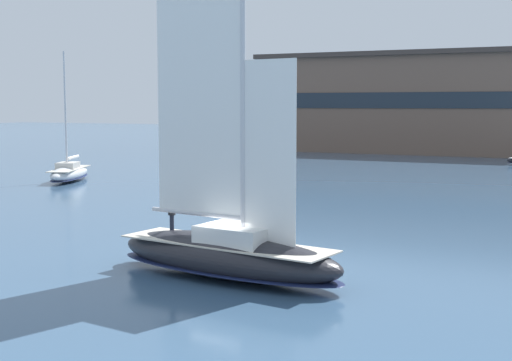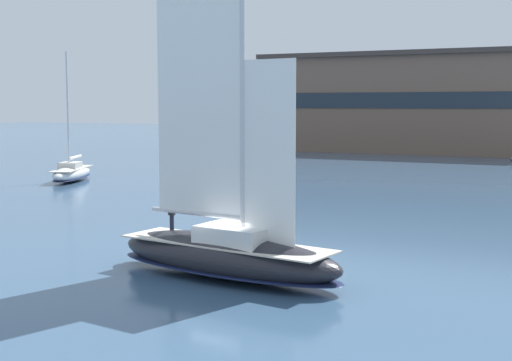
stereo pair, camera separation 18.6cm
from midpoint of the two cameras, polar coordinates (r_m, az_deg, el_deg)
ground_plane at (r=30.99m, az=-2.57°, el=-7.77°), size 400.00×400.00×0.00m
waterfront_building at (r=115.73m, az=11.65°, el=6.11°), size 43.79×18.70×15.28m
sailboat_main at (r=30.71m, az=-2.55°, el=-5.59°), size 11.67×4.84×15.55m
sailboat_moored_near_marina at (r=71.53m, az=-14.78°, el=0.63°), size 5.90×9.30×12.42m
sailboat_moored_outer_mooring at (r=66.68m, az=-0.71°, el=0.31°), size 3.00×7.53×10.08m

